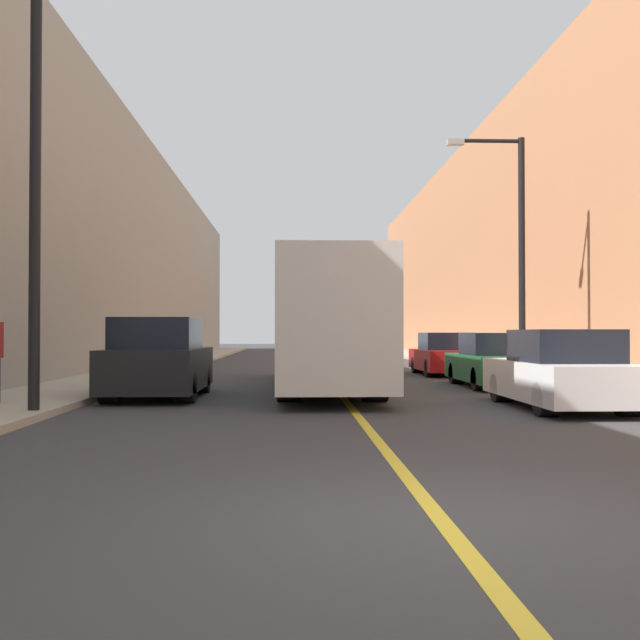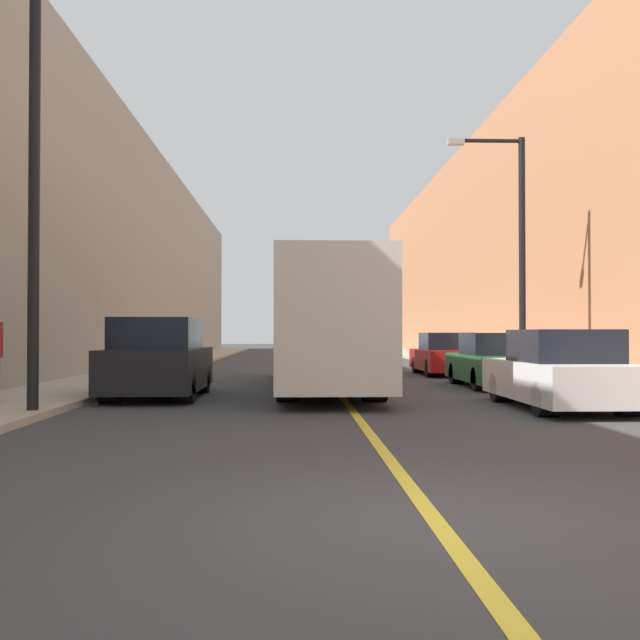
{
  "view_description": "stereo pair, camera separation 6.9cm",
  "coord_description": "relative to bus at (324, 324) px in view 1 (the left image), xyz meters",
  "views": [
    {
      "loc": [
        -1.2,
        -5.94,
        1.5
      ],
      "look_at": [
        -0.41,
        14.98,
        1.87
      ],
      "focal_mm": 42.0,
      "sensor_mm": 36.0,
      "label": 1
    },
    {
      "loc": [
        -1.13,
        -5.94,
        1.5
      ],
      "look_at": [
        -0.41,
        14.98,
        1.87
      ],
      "focal_mm": 42.0,
      "sensor_mm": 36.0,
      "label": 2
    }
  ],
  "objects": [
    {
      "name": "car_right_far",
      "position": [
        4.61,
        6.28,
        -1.06
      ],
      "size": [
        1.87,
        4.53,
        1.52
      ],
      "color": "maroon",
      "rests_on": "ground"
    },
    {
      "name": "car_right_near",
      "position": [
        4.46,
        -5.73,
        -1.04
      ],
      "size": [
        1.9,
        4.67,
        1.57
      ],
      "color": "silver",
      "rests_on": "ground"
    },
    {
      "name": "sidewalk_left",
      "position": [
        -6.48,
        15.55,
        -1.67
      ],
      "size": [
        2.65,
        72.0,
        0.14
      ],
      "primitive_type": "cube",
      "color": "#A89E8C",
      "rests_on": "ground"
    },
    {
      "name": "ground_plane",
      "position": [
        0.31,
        -14.45,
        -1.74
      ],
      "size": [
        200.0,
        200.0,
        0.0
      ],
      "primitive_type": "plane",
      "color": "#38383A"
    },
    {
      "name": "road_center_line",
      "position": [
        0.31,
        15.55,
        -1.74
      ],
      "size": [
        0.16,
        72.0,
        0.01
      ],
      "primitive_type": "cube",
      "color": "gold",
      "rests_on": "ground"
    },
    {
      "name": "car_right_mid",
      "position": [
        4.71,
        0.21,
        -1.06
      ],
      "size": [
        1.78,
        4.48,
        1.51
      ],
      "color": "#145128",
      "rests_on": "ground"
    },
    {
      "name": "bus",
      "position": [
        0.0,
        0.0,
        0.0
      ],
      "size": [
        2.41,
        12.96,
        3.24
      ],
      "color": "silver",
      "rests_on": "ground"
    },
    {
      "name": "sidewalk_right",
      "position": [
        7.1,
        15.55,
        -1.67
      ],
      "size": [
        2.65,
        72.0,
        0.14
      ],
      "primitive_type": "cube",
      "color": "#A89E8C",
      "rests_on": "ground"
    },
    {
      "name": "building_row_right",
      "position": [
        10.42,
        15.55,
        4.17
      ],
      "size": [
        4.0,
        72.0,
        11.84
      ],
      "primitive_type": "cube",
      "color": "#B2724C",
      "rests_on": "ground"
    },
    {
      "name": "street_lamp_left",
      "position": [
        -5.27,
        -6.96,
        2.73
      ],
      "size": [
        2.36,
        0.24,
        7.66
      ],
      "color": "black",
      "rests_on": "sidewalk_left"
    },
    {
      "name": "street_lamp_right",
      "position": [
        5.87,
        1.94,
        2.54
      ],
      "size": [
        2.36,
        0.24,
        7.29
      ],
      "color": "black",
      "rests_on": "sidewalk_right"
    },
    {
      "name": "building_row_left",
      "position": [
        -9.81,
        15.55,
        3.74
      ],
      "size": [
        4.0,
        72.0,
        10.96
      ],
      "primitive_type": "cube",
      "color": "gray",
      "rests_on": "ground"
    },
    {
      "name": "parked_suv_left",
      "position": [
        -3.97,
        -2.92,
        -0.89
      ],
      "size": [
        2.02,
        4.49,
        1.85
      ],
      "color": "black",
      "rests_on": "ground"
    }
  ]
}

